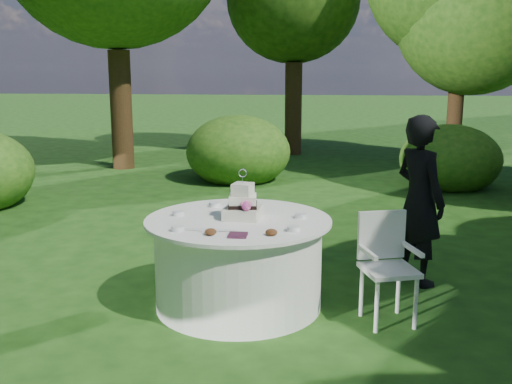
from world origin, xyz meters
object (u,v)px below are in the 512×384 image
napkins (238,235)px  guest (420,200)px  chair (386,258)px  cake (243,205)px  table (238,262)px

napkins → guest: 2.00m
chair → napkins: bearing=-161.9°
napkins → cake: bearing=92.8°
guest → chair: bearing=123.8°
cake → chair: (1.17, -0.17, -0.37)m
napkins → table: bearing=97.1°
table → chair: chair is taller
table → cake: bearing=15.8°
table → chair: bearing=-7.5°
cake → table: bearing=-164.2°
napkins → guest: guest is taller
cake → napkins: bearing=-87.2°
guest → chair: guest is taller
guest → table: 1.81m
guest → cake: size_ratio=3.80×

